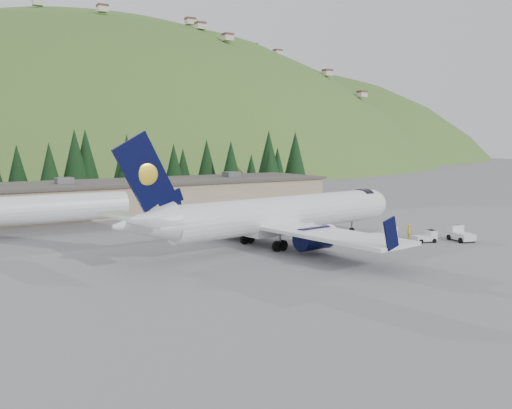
% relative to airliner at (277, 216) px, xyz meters
% --- Properties ---
extents(ground, '(600.00, 600.00, 0.00)m').
position_rel_airliner_xyz_m(ground, '(1.11, 0.13, -3.39)').
color(ground, slate).
extents(airliner, '(38.34, 36.05, 12.71)m').
position_rel_airliner_xyz_m(airliner, '(0.00, 0.00, 0.00)').
color(airliner, white).
rests_on(airliner, ground).
extents(second_airliner, '(27.50, 11.00, 10.05)m').
position_rel_airliner_xyz_m(second_airliner, '(-23.81, 22.13, -0.06)').
color(second_airliner, white).
rests_on(second_airliner, ground).
extents(baggage_tug_a, '(3.51, 2.34, 1.78)m').
position_rel_airliner_xyz_m(baggage_tug_a, '(11.93, -4.86, -2.59)').
color(baggage_tug_a, silver).
rests_on(baggage_tug_a, ground).
extents(baggage_tug_b, '(2.89, 2.17, 1.40)m').
position_rel_airliner_xyz_m(baggage_tug_b, '(15.88, -7.77, -2.76)').
color(baggage_tug_b, silver).
rests_on(baggage_tug_b, ground).
extents(baggage_tug_c, '(2.75, 3.70, 1.80)m').
position_rel_airliner_xyz_m(baggage_tug_c, '(19.95, -9.19, -2.58)').
color(baggage_tug_c, silver).
rests_on(baggage_tug_c, ground).
extents(terminal_building, '(71.00, 17.00, 6.10)m').
position_rel_airliner_xyz_m(terminal_building, '(-3.90, 38.13, -0.76)').
color(terminal_building, gray).
rests_on(terminal_building, ground).
extents(ramp_worker, '(0.77, 0.76, 1.79)m').
position_rel_airliner_xyz_m(ramp_worker, '(15.82, -5.05, -2.49)').
color(ramp_worker, yellow).
rests_on(ramp_worker, ground).
extents(tree_line, '(112.35, 17.34, 13.81)m').
position_rel_airliner_xyz_m(tree_line, '(-6.03, 60.53, 3.78)').
color(tree_line, black).
rests_on(tree_line, ground).
extents(hills, '(614.00, 330.00, 300.00)m').
position_rel_airliner_xyz_m(hills, '(54.45, 207.51, -86.19)').
color(hills, '#2E5722').
rests_on(hills, ground).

